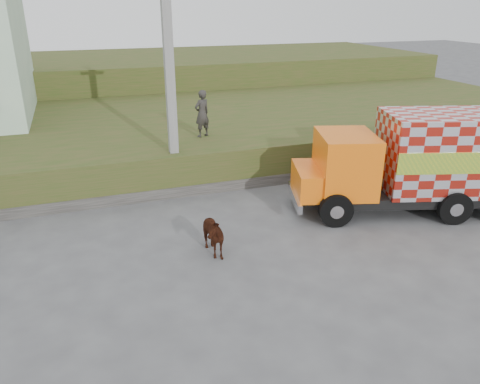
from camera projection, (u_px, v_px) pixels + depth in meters
name	position (u px, v px, depth m)	size (l,w,h in m)	color
ground	(245.00, 244.00, 13.33)	(120.00, 120.00, 0.00)	#474749
embankment	(172.00, 133.00, 21.79)	(40.00, 12.00, 1.50)	#2F4717
embankment_far	(136.00, 79.00, 31.99)	(40.00, 12.00, 3.00)	#2F4717
retaining_strip	(150.00, 194.00, 16.31)	(16.00, 0.50, 0.40)	#595651
utility_pole	(170.00, 78.00, 15.51)	(1.20, 0.30, 8.00)	gray
cargo_truck	(421.00, 162.00, 14.97)	(7.58, 4.25, 3.23)	black
cow	(209.00, 234.00, 12.64)	(0.64, 1.40, 1.19)	black
pedestrian	(202.00, 114.00, 18.06)	(0.66, 0.44, 1.82)	#2A2725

